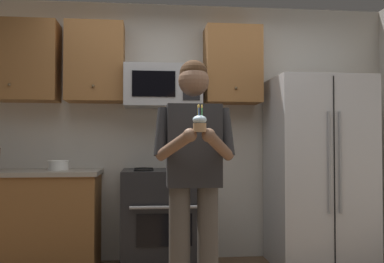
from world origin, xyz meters
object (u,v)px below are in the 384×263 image
Objects in this scene: oven_range at (163,219)px; refrigerator at (318,171)px; cupcake at (200,123)px; person at (194,168)px; microwave at (163,87)px; bowl_large_white at (58,165)px.

oven_range is 1.56m from refrigerator.
person is at bearing 90.00° from cupcake.
refrigerator reaches higher than person.
refrigerator is at bearing -6.03° from microwave.
oven_range is 5.36× the size of cupcake.
bowl_large_white is 1.60m from person.
person is at bearing -142.41° from refrigerator.
refrigerator is 9.27× the size of bowl_large_white.
bowl_large_white is (-0.97, -0.06, -0.75)m from microwave.
microwave is 1.58m from cupcake.
bowl_large_white is at bearing 135.72° from person.
refrigerator is 1.68m from person.
microwave reaches higher than bowl_large_white.
person is 10.13× the size of cupcake.
refrigerator reaches higher than bowl_large_white.
cupcake is at bearing -51.60° from bowl_large_white.
person is at bearing -80.65° from oven_range.
refrigerator reaches higher than cupcake.
person is 0.44m from cupcake.
microwave is 3.81× the size of bowl_large_white.
oven_range is 1.26× the size of microwave.
cupcake is (1.15, -1.45, 0.33)m from bowl_large_white.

